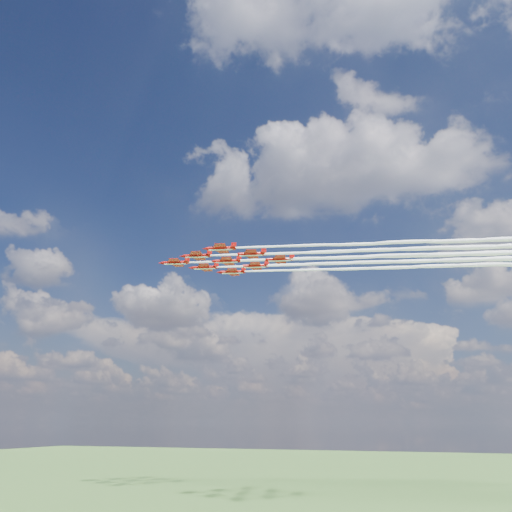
% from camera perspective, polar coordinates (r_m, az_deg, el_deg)
% --- Properties ---
extents(ground, '(600.00, 600.00, 0.00)m').
position_cam_1_polar(ground, '(164.98, -6.47, -26.16)').
color(ground, '#2D511E').
rests_on(ground, ground).
extents(jet_lead, '(128.36, 36.37, 2.77)m').
position_cam_1_polar(jet_lead, '(172.51, 11.23, -0.13)').
color(jet_lead, '#A70C09').
extents(jet_row2_port, '(128.36, 36.37, 2.77)m').
position_cam_1_polar(jet_row2_port, '(167.45, 14.55, 0.68)').
color(jet_row2_port, '#A70C09').
extents(jet_row2_starb, '(128.36, 36.37, 2.77)m').
position_cam_1_polar(jet_row2_starb, '(179.98, 13.94, -0.71)').
color(jet_row2_starb, '#A70C09').
extents(jet_row3_port, '(128.36, 36.37, 2.77)m').
position_cam_1_polar(jet_row3_port, '(163.02, 18.07, 1.54)').
color(jet_row3_port, '#A70C09').
extents(jet_row3_centre, '(128.36, 36.37, 2.77)m').
position_cam_1_polar(jet_row3_centre, '(175.36, 17.19, 0.06)').
color(jet_row3_centre, '#A70C09').
extents(jet_row3_starb, '(128.36, 36.37, 2.77)m').
position_cam_1_polar(jet_row3_starb, '(187.83, 16.43, -1.24)').
color(jet_row3_starb, '#A70C09').
extents(jet_row4_port, '(128.36, 36.37, 2.77)m').
position_cam_1_polar(jet_row4_port, '(171.37, 20.61, 0.86)').
color(jet_row4_port, '#A70C09').
extents(jet_row4_starb, '(128.36, 36.37, 2.77)m').
position_cam_1_polar(jet_row4_starb, '(183.63, 19.60, -0.52)').
color(jet_row4_starb, '#A70C09').
extents(jet_tail, '(128.36, 36.37, 2.77)m').
position_cam_1_polar(jet_tail, '(180.04, 22.91, 0.23)').
color(jet_tail, '#A70C09').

